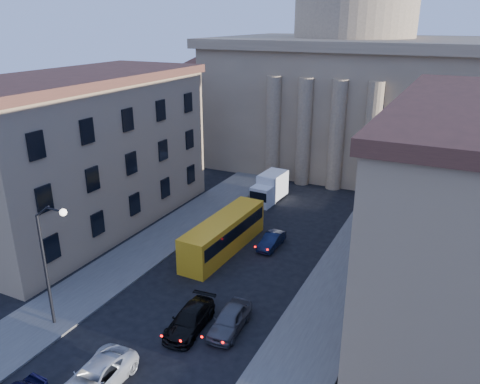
% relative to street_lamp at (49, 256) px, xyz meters
% --- Properties ---
extents(sidewalk_left, '(5.00, 60.00, 0.15)m').
position_rel_street_lamp_xyz_m(sidewalk_left, '(-1.53, 10.00, -5.21)').
color(sidewalk_left, '#504D49').
rests_on(sidewalk_left, ground).
extents(sidewalk_right, '(5.00, 60.00, 0.15)m').
position_rel_street_lamp_xyz_m(sidewalk_right, '(15.47, 10.00, -5.21)').
color(sidewalk_right, '#504D49').
rests_on(sidewalk_right, ground).
extents(church, '(68.02, 28.76, 36.60)m').
position_rel_street_lamp_xyz_m(church, '(6.97, 47.47, 6.59)').
color(church, '#887153').
rests_on(church, ground).
extents(building_left, '(11.60, 26.60, 14.70)m').
position_rel_street_lamp_xyz_m(building_left, '(-10.03, 14.00, 2.14)').
color(building_left, tan).
rests_on(building_left, ground).
extents(building_right, '(11.60, 26.60, 14.70)m').
position_rel_street_lamp_xyz_m(building_right, '(23.97, 14.00, 2.14)').
color(building_right, tan).
rests_on(building_right, ground).
extents(street_lamp, '(2.62, 0.44, 8.83)m').
position_rel_street_lamp_xyz_m(street_lamp, '(0.00, 0.00, 0.00)').
color(street_lamp, black).
rests_on(street_lamp, ground).
extents(car_left_mid, '(2.78, 5.53, 1.50)m').
position_rel_street_lamp_xyz_m(car_left_mid, '(6.17, -3.39, -4.53)').
color(car_left_mid, silver).
rests_on(car_left_mid, ground).
extents(car_right_mid, '(2.43, 5.09, 1.43)m').
position_rel_street_lamp_xyz_m(car_right_mid, '(7.95, 3.60, -4.57)').
color(car_right_mid, black).
rests_on(car_right_mid, ground).
extents(car_right_far, '(2.10, 4.59, 1.53)m').
position_rel_street_lamp_xyz_m(car_right_far, '(10.35, 4.70, -4.52)').
color(car_right_far, '#45454A').
rests_on(car_right_far, ground).
extents(car_right_distant, '(1.41, 3.87, 1.27)m').
position_rel_street_lamp_xyz_m(car_right_distant, '(8.27, 16.94, -4.65)').
color(car_right_distant, black).
rests_on(car_right_distant, ground).
extents(city_bus, '(2.91, 11.03, 3.09)m').
position_rel_street_lamp_xyz_m(city_bus, '(4.72, 14.54, -3.63)').
color(city_bus, '#F2AB1A').
rests_on(city_bus, ground).
extents(box_truck, '(2.51, 5.68, 3.05)m').
position_rel_street_lamp_xyz_m(box_truck, '(3.62, 27.55, -3.84)').
color(box_truck, white).
rests_on(box_truck, ground).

